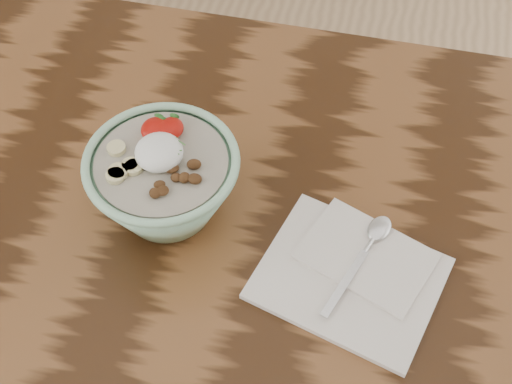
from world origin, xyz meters
TOP-DOWN VIEW (x-y plane):
  - table at (0.00, 0.00)cm, footprint 160.00×90.00cm
  - breakfast_bowl at (2.63, 1.35)cm, footprint 21.06×21.06cm
  - napkin at (30.10, -3.60)cm, footprint 27.67×24.55cm
  - spoon at (31.81, 1.21)cm, footprint 8.16×17.84cm

SIDE VIEW (x-z plane):
  - table at x=0.00cm, z-range 28.20..103.20cm
  - napkin at x=30.10cm, z-range 74.88..76.33cm
  - spoon at x=31.81cm, z-range 76.36..77.32cm
  - breakfast_bowl at x=2.63cm, z-range 75.01..89.39cm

